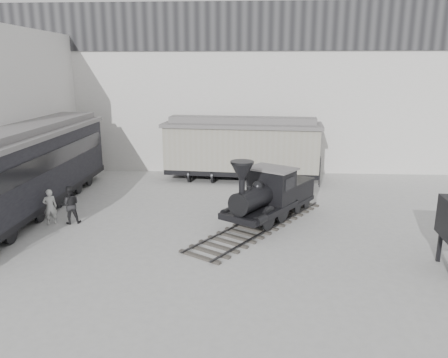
# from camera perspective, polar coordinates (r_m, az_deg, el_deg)

# --- Properties ---
(ground) EXTENTS (90.00, 90.00, 0.00)m
(ground) POSITION_cam_1_polar(r_m,az_deg,el_deg) (16.85, 0.68, -10.00)
(ground) COLOR #9E9E9B
(north_wall) EXTENTS (34.00, 2.51, 11.00)m
(north_wall) POSITION_cam_1_polar(r_m,az_deg,el_deg) (30.37, 1.98, 11.68)
(north_wall) COLOR silver
(north_wall) RESTS_ON ground
(locomotive) EXTENTS (6.52, 8.55, 3.16)m
(locomotive) POSITION_cam_1_polar(r_m,az_deg,el_deg) (20.07, 5.71, -2.48)
(locomotive) COLOR #35322C
(locomotive) RESTS_ON ground
(boxcar) EXTENTS (10.04, 3.97, 4.01)m
(boxcar) POSITION_cam_1_polar(r_m,az_deg,el_deg) (27.48, 2.35, 4.15)
(boxcar) COLOR black
(boxcar) RESTS_ON ground
(passenger_coach) EXTENTS (3.26, 14.83, 3.96)m
(passenger_coach) POSITION_cam_1_polar(r_m,az_deg,el_deg) (23.42, -24.23, 1.33)
(passenger_coach) COLOR black
(passenger_coach) RESTS_ON ground
(visitor_a) EXTENTS (0.71, 0.61, 1.65)m
(visitor_a) POSITION_cam_1_polar(r_m,az_deg,el_deg) (21.34, -21.77, -3.39)
(visitor_a) COLOR beige
(visitor_a) RESTS_ON ground
(visitor_b) EXTENTS (1.04, 0.92, 1.77)m
(visitor_b) POSITION_cam_1_polar(r_m,az_deg,el_deg) (21.12, -19.47, -3.19)
(visitor_b) COLOR #242426
(visitor_b) RESTS_ON ground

